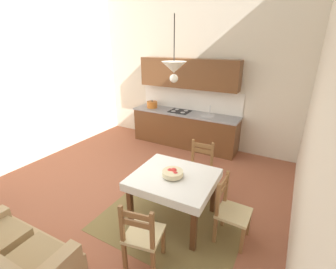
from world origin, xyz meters
TOP-DOWN VIEW (x-y plane):
  - ground_plane at (0.00, 0.00)m, footprint 5.86×6.31m
  - wall_back at (0.00, 2.92)m, footprint 5.86×0.12m
  - wall_left at (-2.69, 0.00)m, footprint 0.12×6.31m
  - wall_right at (2.69, 0.00)m, footprint 0.12×6.31m
  - area_rug at (1.02, -0.17)m, footprint 2.10×1.60m
  - kitchen_cabinetry at (-0.06, 2.58)m, footprint 2.79×0.63m
  - dining_table at (1.02, -0.07)m, footprint 1.21×1.08m
  - dining_chair_camera_side at (1.09, -0.97)m, footprint 0.50×0.50m
  - dining_chair_window_side at (1.88, -0.04)m, footprint 0.43×0.43m
  - dining_chair_kitchen_side at (1.08, 0.81)m, footprint 0.45×0.45m
  - small_couch at (-0.02, -1.90)m, footprint 1.44×0.83m
  - fruit_bowl at (1.02, -0.10)m, footprint 0.30×0.30m
  - pendant_lamp at (0.95, 0.03)m, footprint 0.32×0.32m

SIDE VIEW (x-z plane):
  - ground_plane at x=0.00m, z-range -0.10..0.00m
  - area_rug at x=1.02m, z-range 0.00..0.01m
  - small_couch at x=-0.02m, z-range -0.08..0.70m
  - dining_chair_camera_side at x=1.09m, z-range -0.02..0.91m
  - dining_chair_window_side at x=1.88m, z-range -0.02..0.91m
  - dining_chair_kitchen_side at x=1.08m, z-range -0.02..0.91m
  - dining_table at x=1.02m, z-range 0.24..1.00m
  - fruit_bowl at x=1.02m, z-range 0.75..0.87m
  - kitchen_cabinetry at x=-0.06m, z-range -0.24..1.96m
  - wall_back at x=0.00m, z-range 0.00..4.27m
  - wall_left at x=-2.69m, z-range 0.00..4.27m
  - wall_right at x=2.69m, z-range 0.00..4.27m
  - pendant_lamp at x=0.95m, z-range 1.85..2.66m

